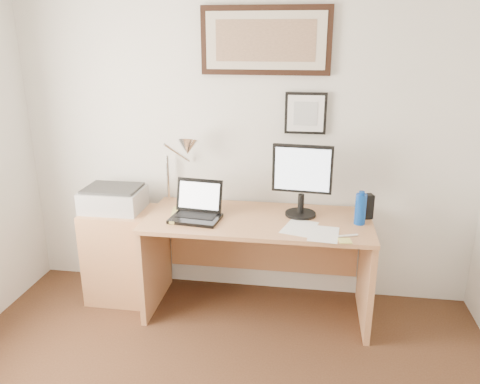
% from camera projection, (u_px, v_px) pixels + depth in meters
% --- Properties ---
extents(wall_back, '(3.50, 0.02, 2.50)m').
position_uv_depth(wall_back, '(244.00, 138.00, 3.53)').
color(wall_back, silver).
rests_on(wall_back, ground).
extents(side_cabinet, '(0.50, 0.40, 0.73)m').
position_uv_depth(side_cabinet, '(122.00, 254.00, 3.64)').
color(side_cabinet, '#AD7248').
rests_on(side_cabinet, floor).
extents(water_bottle, '(0.08, 0.08, 0.22)m').
position_uv_depth(water_bottle, '(360.00, 209.00, 3.19)').
color(water_bottle, '#0B3996').
rests_on(water_bottle, desk).
extents(bottle_cap, '(0.04, 0.04, 0.02)m').
position_uv_depth(bottle_cap, '(362.00, 193.00, 3.15)').
color(bottle_cap, '#0B3996').
rests_on(bottle_cap, water_bottle).
extents(speaker, '(0.10, 0.09, 0.18)m').
position_uv_depth(speaker, '(367.00, 206.00, 3.30)').
color(speaker, black).
rests_on(speaker, desk).
extents(paper_sheet_a, '(0.27, 0.32, 0.00)m').
position_uv_depth(paper_sheet_a, '(299.00, 227.00, 3.16)').
color(paper_sheet_a, white).
rests_on(paper_sheet_a, desk).
extents(paper_sheet_b, '(0.22, 0.29, 0.00)m').
position_uv_depth(paper_sheet_b, '(324.00, 234.00, 3.05)').
color(paper_sheet_b, white).
rests_on(paper_sheet_b, desk).
extents(sticky_pad, '(0.09, 0.09, 0.01)m').
position_uv_depth(sticky_pad, '(345.00, 241.00, 2.94)').
color(sticky_pad, '#DAD567').
rests_on(sticky_pad, desk).
extents(marker_pen, '(0.14, 0.06, 0.02)m').
position_uv_depth(marker_pen, '(347.00, 236.00, 3.01)').
color(marker_pen, white).
rests_on(marker_pen, desk).
extents(book, '(0.28, 0.34, 0.02)m').
position_uv_depth(book, '(171.00, 215.00, 3.34)').
color(book, '#C7BD5D').
rests_on(book, desk).
extents(desk, '(1.60, 0.70, 0.75)m').
position_uv_depth(desk, '(259.00, 244.00, 3.47)').
color(desk, '#AD7248').
rests_on(desk, floor).
extents(laptop, '(0.36, 0.33, 0.26)m').
position_uv_depth(laptop, '(197.00, 210.00, 3.31)').
color(laptop, black).
rests_on(laptop, desk).
extents(lcd_monitor, '(0.42, 0.22, 0.52)m').
position_uv_depth(lcd_monitor, '(302.00, 177.00, 3.28)').
color(lcd_monitor, black).
rests_on(lcd_monitor, desk).
extents(printer, '(0.44, 0.34, 0.18)m').
position_uv_depth(printer, '(113.00, 198.00, 3.52)').
color(printer, '#A9A9AC').
rests_on(printer, side_cabinet).
extents(desk_lamp, '(0.29, 0.27, 0.53)m').
position_uv_depth(desk_lamp, '(186.00, 150.00, 3.43)').
color(desk_lamp, silver).
rests_on(desk_lamp, desk).
extents(picture_large, '(0.92, 0.04, 0.47)m').
position_uv_depth(picture_large, '(265.00, 41.00, 3.26)').
color(picture_large, black).
rests_on(picture_large, wall_back).
extents(picture_small, '(0.30, 0.03, 0.30)m').
position_uv_depth(picture_small, '(306.00, 113.00, 3.38)').
color(picture_small, black).
rests_on(picture_small, wall_back).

